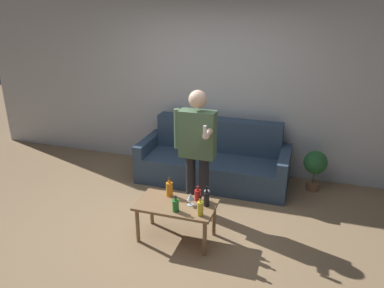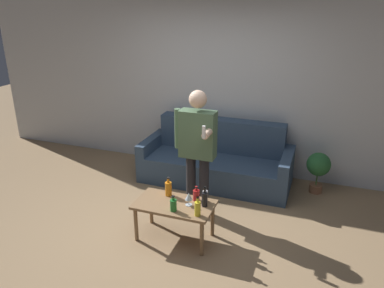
{
  "view_description": "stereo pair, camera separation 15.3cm",
  "coord_description": "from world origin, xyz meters",
  "px_view_note": "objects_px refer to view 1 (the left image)",
  "views": [
    {
      "loc": [
        1.4,
        -3.35,
        2.53
      ],
      "look_at": [
        0.15,
        0.55,
        0.95
      ],
      "focal_mm": 35.0,
      "sensor_mm": 36.0,
      "label": 1
    },
    {
      "loc": [
        1.55,
        -3.3,
        2.53
      ],
      "look_at": [
        0.15,
        0.55,
        0.95
      ],
      "focal_mm": 35.0,
      "sensor_mm": 36.0,
      "label": 2
    }
  ],
  "objects_px": {
    "coffee_table": "(176,208)",
    "bottle_orange": "(198,195)",
    "person_standing_front": "(197,144)",
    "couch": "(214,160)"
  },
  "relations": [
    {
      "from": "person_standing_front",
      "to": "couch",
      "type": "bearing_deg",
      "value": 91.63
    },
    {
      "from": "coffee_table",
      "to": "couch",
      "type": "bearing_deg",
      "value": 89.17
    },
    {
      "from": "couch",
      "to": "coffee_table",
      "type": "height_order",
      "value": "couch"
    },
    {
      "from": "couch",
      "to": "coffee_table",
      "type": "xyz_separation_m",
      "value": [
        -0.02,
        -1.58,
        0.08
      ]
    },
    {
      "from": "coffee_table",
      "to": "person_standing_front",
      "type": "bearing_deg",
      "value": 85.28
    },
    {
      "from": "couch",
      "to": "coffee_table",
      "type": "bearing_deg",
      "value": -90.83
    },
    {
      "from": "couch",
      "to": "person_standing_front",
      "type": "distance_m",
      "value": 1.15
    },
    {
      "from": "coffee_table",
      "to": "bottle_orange",
      "type": "relative_size",
      "value": 5.07
    },
    {
      "from": "bottle_orange",
      "to": "couch",
      "type": "bearing_deg",
      "value": 97.19
    },
    {
      "from": "coffee_table",
      "to": "bottle_orange",
      "type": "xyz_separation_m",
      "value": [
        0.2,
        0.15,
        0.13
      ]
    }
  ]
}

